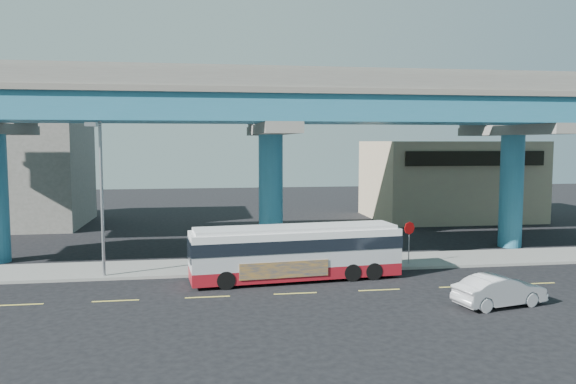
{
  "coord_description": "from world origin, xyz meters",
  "views": [
    {
      "loc": [
        -4.14,
        -25.22,
        6.95
      ],
      "look_at": [
        0.31,
        4.0,
        4.31
      ],
      "focal_mm": 35.0,
      "sensor_mm": 36.0,
      "label": 1
    }
  ],
  "objects": [
    {
      "name": "transit_bus",
      "position": [
        0.46,
        2.27,
        1.5
      ],
      "size": [
        10.82,
        3.35,
        2.73
      ],
      "rotation": [
        0.0,
        0.0,
        0.1
      ],
      "color": "maroon",
      "rests_on": "ground"
    },
    {
      "name": "viaduct",
      "position": [
        -0.0,
        9.11,
        9.14
      ],
      "size": [
        52.0,
        12.4,
        11.7
      ],
      "color": "#226883",
      "rests_on": "ground"
    },
    {
      "name": "building_concrete",
      "position": [
        -20.0,
        24.0,
        4.5
      ],
      "size": [
        12.0,
        10.0,
        9.0
      ],
      "primitive_type": "cube",
      "color": "gray",
      "rests_on": "ground"
    },
    {
      "name": "building_beige",
      "position": [
        18.0,
        22.98,
        3.51
      ],
      "size": [
        14.0,
        10.23,
        7.0
      ],
      "color": "tan",
      "rests_on": "ground"
    },
    {
      "name": "sidewalk",
      "position": [
        0.0,
        5.5,
        0.07
      ],
      "size": [
        70.0,
        4.0,
        0.15
      ],
      "primitive_type": "cube",
      "color": "gray",
      "rests_on": "ground"
    },
    {
      "name": "lane_markings",
      "position": [
        -0.0,
        -0.3,
        0.01
      ],
      "size": [
        58.0,
        0.12,
        0.01
      ],
      "color": "#D8C64C",
      "rests_on": "ground"
    },
    {
      "name": "street_lamp",
      "position": [
        -9.19,
        3.44,
        5.25
      ],
      "size": [
        0.5,
        2.56,
        7.87
      ],
      "color": "gray",
      "rests_on": "sidewalk"
    },
    {
      "name": "stop_sign",
      "position": [
        7.15,
        4.18,
        1.86
      ],
      "size": [
        0.69,
        0.26,
        2.4
      ],
      "rotation": [
        0.0,
        0.0,
        -0.06
      ],
      "color": "gray",
      "rests_on": "sidewalk"
    },
    {
      "name": "ground",
      "position": [
        0.0,
        0.0,
        0.0
      ],
      "size": [
        120.0,
        120.0,
        0.0
      ],
      "primitive_type": "plane",
      "color": "black",
      "rests_on": "ground"
    },
    {
      "name": "sedan",
      "position": [
        8.25,
        -3.53,
        0.66
      ],
      "size": [
        3.05,
        4.6,
        1.33
      ],
      "primitive_type": "imported",
      "rotation": [
        0.0,
        0.0,
        1.78
      ],
      "color": "#B7B8BD",
      "rests_on": "ground"
    }
  ]
}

